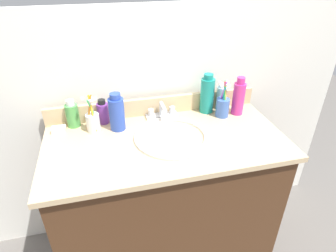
# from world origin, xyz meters

# --- Properties ---
(ground_plane) EXTENTS (6.00, 6.00, 0.00)m
(ground_plane) POSITION_xyz_m (0.00, 0.00, 0.00)
(ground_plane) COLOR #66605B
(vanity_cabinet) EXTENTS (1.03, 0.49, 0.75)m
(vanity_cabinet) POSITION_xyz_m (0.00, 0.00, 0.37)
(vanity_cabinet) COLOR #4C2D19
(vanity_cabinet) RESTS_ON ground_plane
(countertop) EXTENTS (1.07, 0.53, 0.02)m
(countertop) POSITION_xyz_m (0.00, 0.00, 0.76)
(countertop) COLOR #D1B284
(countertop) RESTS_ON vanity_cabinet
(backsplash) EXTENTS (1.07, 0.02, 0.09)m
(backsplash) POSITION_xyz_m (0.00, 0.25, 0.82)
(backsplash) COLOR #D1B284
(backsplash) RESTS_ON countertop
(back_wall) EXTENTS (2.17, 0.04, 1.30)m
(back_wall) POSITION_xyz_m (0.00, 0.31, 0.65)
(back_wall) COLOR white
(back_wall) RESTS_ON ground_plane
(sink_basin) EXTENTS (0.34, 0.34, 0.11)m
(sink_basin) POSITION_xyz_m (0.03, 0.01, 0.74)
(sink_basin) COLOR white
(sink_basin) RESTS_ON countertop
(faucet) EXTENTS (0.16, 0.10, 0.08)m
(faucet) POSITION_xyz_m (0.03, 0.21, 0.80)
(faucet) COLOR silver
(faucet) RESTS_ON countertop
(bottle_mouthwash_teal) EXTENTS (0.07, 0.07, 0.21)m
(bottle_mouthwash_teal) POSITION_xyz_m (0.27, 0.21, 0.87)
(bottle_mouthwash_teal) COLOR teal
(bottle_mouthwash_teal) RESTS_ON countertop
(bottle_toner_green) EXTENTS (0.06, 0.06, 0.14)m
(bottle_toner_green) POSITION_xyz_m (-0.40, 0.22, 0.83)
(bottle_toner_green) COLOR #4C9E4C
(bottle_toner_green) RESTS_ON countertop
(bottle_gel_clear) EXTENTS (0.05, 0.05, 0.14)m
(bottle_gel_clear) POSITION_xyz_m (0.35, 0.23, 0.84)
(bottle_gel_clear) COLOR silver
(bottle_gel_clear) RESTS_ON countertop
(bottle_shampoo_blue) EXTENTS (0.07, 0.07, 0.18)m
(bottle_shampoo_blue) POSITION_xyz_m (-0.20, 0.15, 0.86)
(bottle_shampoo_blue) COLOR #2D4CB2
(bottle_shampoo_blue) RESTS_ON countertop
(bottle_cream_purple) EXTENTS (0.05, 0.05, 0.12)m
(bottle_cream_purple) POSITION_xyz_m (-0.26, 0.22, 0.83)
(bottle_cream_purple) COLOR #7A3899
(bottle_cream_purple) RESTS_ON countertop
(bottle_soap_pink) EXTENTS (0.06, 0.06, 0.20)m
(bottle_soap_pink) POSITION_xyz_m (0.41, 0.15, 0.86)
(bottle_soap_pink) COLOR #D8338C
(bottle_soap_pink) RESTS_ON countertop
(cup_white_ceramic) EXTENTS (0.07, 0.08, 0.18)m
(cup_white_ceramic) POSITION_xyz_m (-0.31, 0.16, 0.82)
(cup_white_ceramic) COLOR white
(cup_white_ceramic) RESTS_ON countertop
(cup_blue_plastic) EXTENTS (0.07, 0.08, 0.19)m
(cup_blue_plastic) POSITION_xyz_m (0.33, 0.15, 0.83)
(cup_blue_plastic) COLOR #3F66B7
(cup_blue_plastic) RESTS_ON countertop
(soap_bar) EXTENTS (0.06, 0.04, 0.02)m
(soap_bar) POSITION_xyz_m (-0.47, 0.19, 0.79)
(soap_bar) COLOR white
(soap_bar) RESTS_ON countertop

